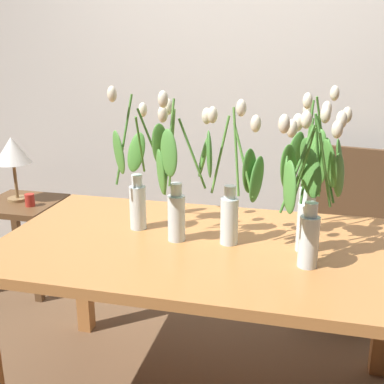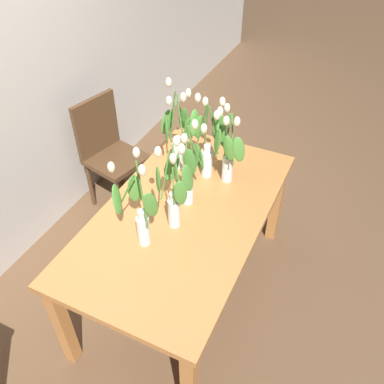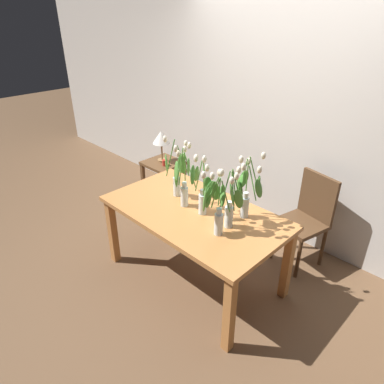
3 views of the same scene
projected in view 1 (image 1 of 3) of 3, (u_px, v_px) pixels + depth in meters
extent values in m
cube|color=beige|center=(253.00, 66.00, 2.85)|extent=(9.00, 0.10, 2.70)
cube|color=#B7753D|center=(206.00, 247.00, 1.84)|extent=(1.60, 0.90, 0.04)
cube|color=#B7753D|center=(83.00, 270.00, 2.48)|extent=(0.07, 0.07, 0.70)
cylinder|color=silver|center=(309.00, 242.00, 1.61)|extent=(0.07, 0.07, 0.18)
cylinder|color=silver|center=(311.00, 210.00, 1.57)|extent=(0.04, 0.04, 0.05)
cylinder|color=silver|center=(308.00, 250.00, 1.62)|extent=(0.06, 0.06, 0.11)
cylinder|color=#478433|center=(297.00, 170.00, 1.51)|extent=(0.10, 0.07, 0.28)
ellipsoid|color=#F2E5C6|center=(284.00, 124.00, 1.45)|extent=(0.04, 0.04, 0.06)
ellipsoid|color=#4C8E38|center=(290.00, 187.00, 1.48)|extent=(0.07, 0.10, 0.18)
cylinder|color=#478433|center=(325.00, 171.00, 1.56)|extent=(0.06, 0.05, 0.26)
ellipsoid|color=#F2E5C6|center=(337.00, 129.00, 1.53)|extent=(0.04, 0.04, 0.06)
ellipsoid|color=#4C8E38|center=(330.00, 164.00, 1.59)|extent=(0.09, 0.07, 0.18)
cylinder|color=#478433|center=(303.00, 167.00, 1.57)|extent=(0.06, 0.06, 0.28)
ellipsoid|color=#F2E5C6|center=(298.00, 122.00, 1.57)|extent=(0.04, 0.04, 0.06)
ellipsoid|color=#4C8E38|center=(288.00, 168.00, 1.60)|extent=(0.07, 0.09, 0.18)
cylinder|color=#478433|center=(300.00, 171.00, 1.55)|extent=(0.08, 0.01, 0.27)
ellipsoid|color=#F2E5C6|center=(292.00, 128.00, 1.51)|extent=(0.04, 0.04, 0.06)
ellipsoid|color=#4C8E38|center=(286.00, 182.00, 1.54)|extent=(0.03, 0.10, 0.18)
cylinder|color=silver|center=(306.00, 227.00, 1.74)|extent=(0.07, 0.07, 0.18)
cylinder|color=silver|center=(308.00, 198.00, 1.70)|extent=(0.04, 0.04, 0.05)
cylinder|color=silver|center=(305.00, 235.00, 1.75)|extent=(0.06, 0.06, 0.11)
cylinder|color=#3D752D|center=(307.00, 161.00, 1.62)|extent=(0.03, 0.08, 0.29)
ellipsoid|color=#F2E5C6|center=(306.00, 120.00, 1.55)|extent=(0.04, 0.04, 0.06)
ellipsoid|color=#4C8E38|center=(311.00, 173.00, 1.58)|extent=(0.10, 0.08, 0.18)
cylinder|color=#3D752D|center=(318.00, 154.00, 1.70)|extent=(0.05, 0.09, 0.30)
ellipsoid|color=#F2E5C6|center=(327.00, 109.00, 1.68)|extent=(0.04, 0.04, 0.06)
ellipsoid|color=#4C8E38|center=(316.00, 152.00, 1.75)|extent=(0.10, 0.06, 0.18)
cylinder|color=#3D752D|center=(325.00, 161.00, 1.63)|extent=(0.08, 0.05, 0.28)
ellipsoid|color=#F2E5C6|center=(342.00, 120.00, 1.55)|extent=(0.04, 0.04, 0.06)
ellipsoid|color=#4C8E38|center=(339.00, 176.00, 1.63)|extent=(0.07, 0.11, 0.18)
cylinder|color=#3D752D|center=(318.00, 157.00, 1.68)|extent=(0.04, 0.04, 0.30)
ellipsoid|color=#F2E5C6|center=(326.00, 115.00, 1.64)|extent=(0.04, 0.04, 0.06)
ellipsoid|color=#4C8E38|center=(320.00, 162.00, 1.73)|extent=(0.07, 0.08, 0.17)
cylinder|color=silver|center=(177.00, 218.00, 1.83)|extent=(0.07, 0.07, 0.18)
cylinder|color=silver|center=(176.00, 189.00, 1.80)|extent=(0.04, 0.04, 0.05)
cylinder|color=silver|center=(177.00, 225.00, 1.84)|extent=(0.06, 0.06, 0.11)
cylinder|color=#56933D|center=(169.00, 154.00, 1.75)|extent=(0.04, 0.03, 0.29)
ellipsoid|color=#F2E5C6|center=(163.00, 114.00, 1.70)|extent=(0.04, 0.04, 0.06)
ellipsoid|color=#4C8E38|center=(161.00, 172.00, 1.72)|extent=(0.07, 0.07, 0.17)
cylinder|color=#56933D|center=(172.00, 149.00, 1.79)|extent=(0.05, 0.05, 0.31)
ellipsoid|color=#F2E5C6|center=(168.00, 107.00, 1.77)|extent=(0.04, 0.04, 0.06)
ellipsoid|color=#4C8E38|center=(160.00, 145.00, 1.81)|extent=(0.08, 0.07, 0.18)
cylinder|color=#56933D|center=(169.00, 147.00, 1.72)|extent=(0.03, 0.07, 0.35)
ellipsoid|color=#F2E5C6|center=(163.00, 99.00, 1.64)|extent=(0.04, 0.04, 0.06)
ellipsoid|color=#4C8E38|center=(169.00, 153.00, 1.67)|extent=(0.09, 0.07, 0.18)
cylinder|color=#56933D|center=(192.00, 154.00, 1.76)|extent=(0.10, 0.04, 0.27)
ellipsoid|color=#F2E5C6|center=(207.00, 116.00, 1.72)|extent=(0.04, 0.04, 0.06)
ellipsoid|color=#4C8E38|center=(203.00, 157.00, 1.79)|extent=(0.07, 0.11, 0.18)
cylinder|color=silver|center=(138.00, 208.00, 1.95)|extent=(0.07, 0.07, 0.18)
cylinder|color=silver|center=(137.00, 181.00, 1.92)|extent=(0.04, 0.04, 0.05)
cylinder|color=silver|center=(138.00, 214.00, 1.96)|extent=(0.06, 0.06, 0.11)
cylinder|color=#478433|center=(140.00, 145.00, 1.95)|extent=(0.02, 0.12, 0.25)
ellipsoid|color=#F2E5C6|center=(143.00, 110.00, 1.97)|extent=(0.04, 0.04, 0.06)
ellipsoid|color=#4C8E38|center=(136.00, 152.00, 2.00)|extent=(0.10, 0.06, 0.18)
cylinder|color=#478433|center=(124.00, 140.00, 1.84)|extent=(0.06, 0.07, 0.35)
ellipsoid|color=#F2E5C6|center=(112.00, 94.00, 1.76)|extent=(0.04, 0.04, 0.06)
ellipsoid|color=#4C8E38|center=(118.00, 153.00, 1.81)|extent=(0.09, 0.07, 0.18)
cylinder|color=#478433|center=(152.00, 144.00, 1.89)|extent=(0.10, 0.07, 0.29)
ellipsoid|color=#F2E5C6|center=(164.00, 105.00, 1.87)|extent=(0.04, 0.04, 0.06)
ellipsoid|color=#4C8E38|center=(160.00, 157.00, 1.95)|extent=(0.06, 0.08, 0.17)
cylinder|color=silver|center=(307.00, 209.00, 1.93)|extent=(0.07, 0.07, 0.18)
cylinder|color=silver|center=(309.00, 182.00, 1.90)|extent=(0.04, 0.04, 0.05)
cylinder|color=silver|center=(306.00, 216.00, 1.94)|extent=(0.06, 0.06, 0.11)
cylinder|color=#478433|center=(308.00, 144.00, 1.82)|extent=(0.03, 0.06, 0.33)
ellipsoid|color=#F2E5C6|center=(308.00, 101.00, 1.75)|extent=(0.04, 0.04, 0.06)
ellipsoid|color=#427F33|center=(309.00, 159.00, 1.79)|extent=(0.11, 0.06, 0.18)
cylinder|color=#478433|center=(328.00, 150.00, 1.83)|extent=(0.11, 0.03, 0.26)
ellipsoid|color=#F2E5C6|center=(347.00, 115.00, 1.77)|extent=(0.04, 0.04, 0.06)
ellipsoid|color=#427F33|center=(340.00, 159.00, 1.85)|extent=(0.06, 0.11, 0.18)
cylinder|color=#478433|center=(307.00, 147.00, 1.88)|extent=(0.03, 0.03, 0.29)
ellipsoid|color=#F2E5C6|center=(308.00, 110.00, 1.85)|extent=(0.04, 0.04, 0.06)
ellipsoid|color=#427F33|center=(295.00, 152.00, 1.91)|extent=(0.10, 0.08, 0.18)
cylinder|color=#478433|center=(322.00, 139.00, 1.88)|extent=(0.08, 0.09, 0.34)
ellipsoid|color=#F2E5C6|center=(335.00, 93.00, 1.86)|extent=(0.04, 0.04, 0.06)
ellipsoid|color=#427F33|center=(322.00, 157.00, 1.95)|extent=(0.10, 0.08, 0.18)
cylinder|color=silver|center=(229.00, 221.00, 1.80)|extent=(0.07, 0.07, 0.18)
cylinder|color=silver|center=(230.00, 192.00, 1.77)|extent=(0.04, 0.04, 0.05)
cylinder|color=silver|center=(229.00, 229.00, 1.81)|extent=(0.06, 0.06, 0.11)
cylinder|color=#56933D|center=(243.00, 160.00, 1.69)|extent=(0.09, 0.06, 0.26)
ellipsoid|color=#F2E5C6|center=(256.00, 124.00, 1.62)|extent=(0.04, 0.04, 0.06)
ellipsoid|color=#427F33|center=(257.00, 179.00, 1.70)|extent=(0.07, 0.11, 0.18)
cylinder|color=#56933D|center=(220.00, 155.00, 1.72)|extent=(0.07, 0.02, 0.29)
ellipsoid|color=#F2E5C6|center=(212.00, 115.00, 1.68)|extent=(0.04, 0.04, 0.06)
ellipsoid|color=#427F33|center=(209.00, 154.00, 1.69)|extent=(0.05, 0.09, 0.18)
cylinder|color=#56933D|center=(236.00, 152.00, 1.70)|extent=(0.04, 0.03, 0.32)
ellipsoid|color=#F2E5C6|center=(241.00, 108.00, 1.64)|extent=(0.04, 0.04, 0.06)
ellipsoid|color=#427F33|center=(249.00, 171.00, 1.71)|extent=(0.06, 0.08, 0.18)
cube|color=#4C331E|center=(342.00, 239.00, 2.61)|extent=(0.48, 0.48, 0.04)
cylinder|color=#4C331E|center=(365.00, 299.00, 2.46)|extent=(0.04, 0.04, 0.43)
cylinder|color=#4C331E|center=(300.00, 284.00, 2.61)|extent=(0.04, 0.04, 0.43)
cylinder|color=#4C331E|center=(373.00, 272.00, 2.75)|extent=(0.04, 0.04, 0.43)
cylinder|color=#4C331E|center=(315.00, 261.00, 2.90)|extent=(0.04, 0.04, 0.43)
cube|color=#4C331E|center=(351.00, 188.00, 2.69)|extent=(0.40, 0.12, 0.46)
cube|color=brown|center=(21.00, 204.00, 2.93)|extent=(0.44, 0.44, 0.04)
cube|color=brown|center=(36.00, 261.00, 2.79)|extent=(0.04, 0.04, 0.51)
cube|color=brown|center=(17.00, 232.00, 3.23)|extent=(0.04, 0.04, 0.51)
cube|color=brown|center=(68.00, 237.00, 3.14)|extent=(0.04, 0.04, 0.51)
cylinder|color=olive|center=(18.00, 199.00, 2.95)|extent=(0.12, 0.12, 0.02)
cylinder|color=olive|center=(16.00, 180.00, 2.91)|extent=(0.02, 0.02, 0.22)
cone|color=silver|center=(12.00, 150.00, 2.86)|extent=(0.22, 0.22, 0.16)
cylinder|color=#B72D23|center=(30.00, 200.00, 2.83)|extent=(0.06, 0.06, 0.07)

